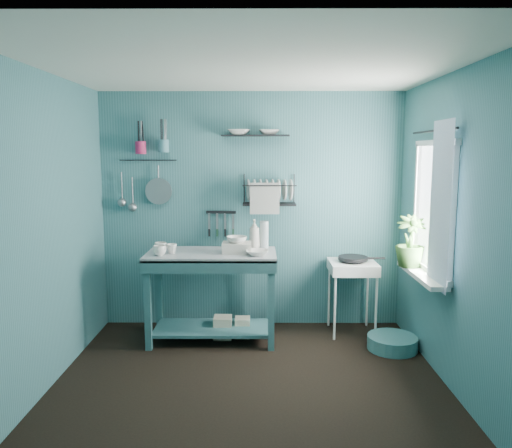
{
  "coord_description": "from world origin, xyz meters",
  "views": [
    {
      "loc": [
        0.07,
        -3.81,
        1.87
      ],
      "look_at": [
        0.05,
        0.85,
        1.2
      ],
      "focal_mm": 35.0,
      "sensor_mm": 36.0,
      "label": 1
    }
  ],
  "objects_px": {
    "mug_mid": "(172,249)",
    "utensil_cup_magenta": "(141,148)",
    "storage_tin_large": "(223,327)",
    "mug_left": "(159,250)",
    "storage_tin_small": "(243,327)",
    "soap_bottle": "(254,234)",
    "utensil_cup_teal": "(164,146)",
    "colander": "(159,191)",
    "work_counter": "(212,296)",
    "hotplate_stand": "(352,297)",
    "frying_pan": "(353,258)",
    "dish_rack": "(269,190)",
    "floor_basin": "(392,343)",
    "wash_tub": "(237,248)",
    "mug_right": "(161,247)",
    "potted_plant": "(410,241)",
    "water_bottle": "(264,235)"
  },
  "relations": [
    {
      "from": "storage_tin_small",
      "to": "utensil_cup_teal",
      "type": "bearing_deg",
      "value": 157.6
    },
    {
      "from": "utensil_cup_teal",
      "to": "potted_plant",
      "type": "relative_size",
      "value": 0.27
    },
    {
      "from": "dish_rack",
      "to": "floor_basin",
      "type": "xyz_separation_m",
      "value": [
        1.17,
        -0.61,
        -1.42
      ]
    },
    {
      "from": "water_bottle",
      "to": "colander",
      "type": "distance_m",
      "value": 1.21
    },
    {
      "from": "mug_mid",
      "to": "storage_tin_large",
      "type": "xyz_separation_m",
      "value": [
        0.48,
        0.11,
        -0.83
      ]
    },
    {
      "from": "dish_rack",
      "to": "potted_plant",
      "type": "height_order",
      "value": "dish_rack"
    },
    {
      "from": "mug_left",
      "to": "wash_tub",
      "type": "relative_size",
      "value": 0.44
    },
    {
      "from": "mug_right",
      "to": "colander",
      "type": "height_order",
      "value": "colander"
    },
    {
      "from": "frying_pan",
      "to": "floor_basin",
      "type": "height_order",
      "value": "frying_pan"
    },
    {
      "from": "water_bottle",
      "to": "storage_tin_large",
      "type": "height_order",
      "value": "water_bottle"
    },
    {
      "from": "water_bottle",
      "to": "soap_bottle",
      "type": "bearing_deg",
      "value": -168.69
    },
    {
      "from": "mug_mid",
      "to": "utensil_cup_magenta",
      "type": "height_order",
      "value": "utensil_cup_magenta"
    },
    {
      "from": "work_counter",
      "to": "utensil_cup_teal",
      "type": "distance_m",
      "value": 1.63
    },
    {
      "from": "soap_bottle",
      "to": "utensil_cup_magenta",
      "type": "distance_m",
      "value": 1.49
    },
    {
      "from": "work_counter",
      "to": "potted_plant",
      "type": "bearing_deg",
      "value": -12.83
    },
    {
      "from": "utensil_cup_magenta",
      "to": "mug_left",
      "type": "bearing_deg",
      "value": -63.96
    },
    {
      "from": "mug_mid",
      "to": "mug_right",
      "type": "height_order",
      "value": "mug_right"
    },
    {
      "from": "utensil_cup_magenta",
      "to": "floor_basin",
      "type": "bearing_deg",
      "value": -14.82
    },
    {
      "from": "soap_bottle",
      "to": "floor_basin",
      "type": "height_order",
      "value": "soap_bottle"
    },
    {
      "from": "mug_right",
      "to": "storage_tin_small",
      "type": "xyz_separation_m",
      "value": [
        0.8,
        0.08,
        -0.85
      ]
    },
    {
      "from": "mug_mid",
      "to": "floor_basin",
      "type": "distance_m",
      "value": 2.31
    },
    {
      "from": "work_counter",
      "to": "mug_left",
      "type": "relative_size",
      "value": 10.3
    },
    {
      "from": "hotplate_stand",
      "to": "frying_pan",
      "type": "relative_size",
      "value": 2.52
    },
    {
      "from": "wash_tub",
      "to": "storage_tin_small",
      "type": "height_order",
      "value": "wash_tub"
    },
    {
      "from": "potted_plant",
      "to": "storage_tin_large",
      "type": "xyz_separation_m",
      "value": [
        -1.75,
        0.37,
        -0.96
      ]
    },
    {
      "from": "work_counter",
      "to": "colander",
      "type": "distance_m",
      "value": 1.26
    },
    {
      "from": "storage_tin_large",
      "to": "storage_tin_small",
      "type": "distance_m",
      "value": 0.2
    },
    {
      "from": "work_counter",
      "to": "utensil_cup_magenta",
      "type": "height_order",
      "value": "utensil_cup_magenta"
    },
    {
      "from": "utensil_cup_teal",
      "to": "colander",
      "type": "xyz_separation_m",
      "value": [
        -0.07,
        0.03,
        -0.47
      ]
    },
    {
      "from": "work_counter",
      "to": "potted_plant",
      "type": "height_order",
      "value": "potted_plant"
    },
    {
      "from": "storage_tin_small",
      "to": "floor_basin",
      "type": "bearing_deg",
      "value": -12.66
    },
    {
      "from": "floor_basin",
      "to": "wash_tub",
      "type": "bearing_deg",
      "value": 171.45
    },
    {
      "from": "work_counter",
      "to": "floor_basin",
      "type": "xyz_separation_m",
      "value": [
        1.75,
        -0.24,
        -0.38
      ]
    },
    {
      "from": "mug_mid",
      "to": "storage_tin_large",
      "type": "relative_size",
      "value": 0.45
    },
    {
      "from": "colander",
      "to": "potted_plant",
      "type": "relative_size",
      "value": 0.59
    },
    {
      "from": "work_counter",
      "to": "floor_basin",
      "type": "relative_size",
      "value": 2.68
    },
    {
      "from": "wash_tub",
      "to": "frying_pan",
      "type": "distance_m",
      "value": 1.21
    },
    {
      "from": "mug_left",
      "to": "storage_tin_small",
      "type": "relative_size",
      "value": 0.61
    },
    {
      "from": "work_counter",
      "to": "storage_tin_large",
      "type": "bearing_deg",
      "value": 23.64
    },
    {
      "from": "mug_left",
      "to": "frying_pan",
      "type": "xyz_separation_m",
      "value": [
        1.91,
        0.37,
        -0.15
      ]
    },
    {
      "from": "floor_basin",
      "to": "mug_mid",
      "type": "bearing_deg",
      "value": 175.03
    },
    {
      "from": "utensil_cup_teal",
      "to": "water_bottle",
      "type": "bearing_deg",
      "value": -10.81
    },
    {
      "from": "work_counter",
      "to": "soap_bottle",
      "type": "relative_size",
      "value": 4.24
    },
    {
      "from": "utensil_cup_magenta",
      "to": "floor_basin",
      "type": "xyz_separation_m",
      "value": [
        2.51,
        -0.66,
        -1.85
      ]
    },
    {
      "from": "mug_right",
      "to": "floor_basin",
      "type": "relative_size",
      "value": 0.26
    },
    {
      "from": "hotplate_stand",
      "to": "storage_tin_large",
      "type": "distance_m",
      "value": 1.37
    },
    {
      "from": "storage_tin_large",
      "to": "floor_basin",
      "type": "distance_m",
      "value": 1.67
    },
    {
      "from": "work_counter",
      "to": "dish_rack",
      "type": "bearing_deg",
      "value": 29.78
    },
    {
      "from": "frying_pan",
      "to": "utensil_cup_teal",
      "type": "bearing_deg",
      "value": 173.87
    },
    {
      "from": "floor_basin",
      "to": "dish_rack",
      "type": "bearing_deg",
      "value": 152.33
    }
  ]
}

